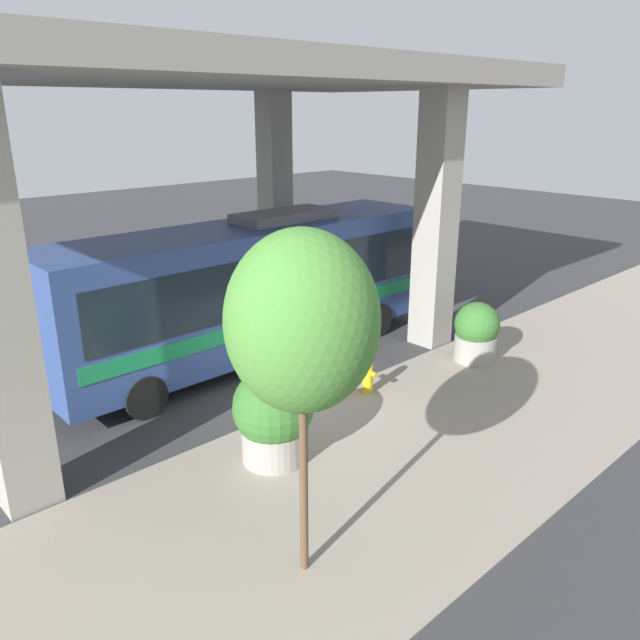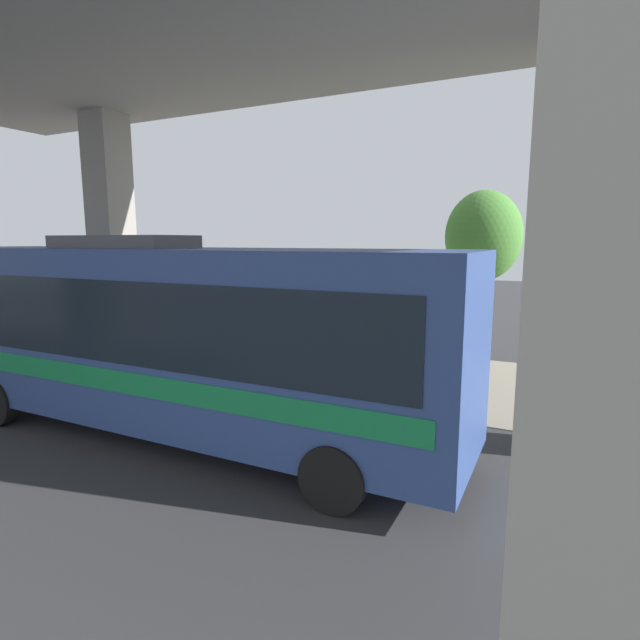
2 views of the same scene
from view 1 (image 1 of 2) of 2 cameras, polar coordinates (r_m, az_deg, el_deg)
The scene contains 8 objects.
ground_plane at distance 14.43m, azimuth -2.44°, elevation -8.04°, with size 80.00×80.00×0.00m, color #38383A.
sidewalk_strip at distance 12.58m, azimuth 6.74°, elevation -12.49°, with size 6.00×40.00×0.02m.
overpass at distance 16.12m, azimuth -12.66°, elevation 19.06°, with size 9.40×19.36×7.66m.
bus at distance 16.69m, azimuth -6.12°, elevation 3.39°, with size 2.69×11.32×3.88m.
fire_hydrant at distance 14.91m, azimuth 4.39°, elevation -4.87°, with size 0.52×0.25×1.06m.
planter_front at distance 17.23m, azimuth 14.10°, elevation -1.10°, with size 1.20×1.20×1.64m.
planter_middle at distance 12.06m, azimuth -4.29°, elevation -8.67°, with size 1.56×1.56×1.92m.
street_tree_near at distance 8.06m, azimuth -1.64°, elevation -0.21°, with size 2.04×2.04×5.13m.
Camera 1 is at (-9.80, 8.33, 6.54)m, focal length 35.00 mm.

